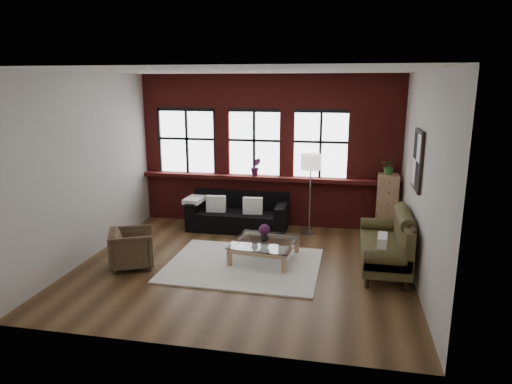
% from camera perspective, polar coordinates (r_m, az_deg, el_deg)
% --- Properties ---
extents(floor, '(5.50, 5.50, 0.00)m').
position_cam_1_polar(floor, '(7.83, -1.59, -9.20)').
color(floor, '#452D19').
rests_on(floor, ground).
extents(ceiling, '(5.50, 5.50, 0.00)m').
position_cam_1_polar(ceiling, '(7.22, -1.76, 14.93)').
color(ceiling, white).
rests_on(ceiling, ground).
extents(wall_back, '(5.50, 0.00, 5.50)m').
position_cam_1_polar(wall_back, '(9.77, 1.59, 5.16)').
color(wall_back, '#BCB8AF').
rests_on(wall_back, ground).
extents(wall_front, '(5.50, 0.00, 5.50)m').
position_cam_1_polar(wall_front, '(5.02, -8.01, -3.11)').
color(wall_front, '#BCB8AF').
rests_on(wall_front, ground).
extents(wall_left, '(0.00, 5.00, 5.00)m').
position_cam_1_polar(wall_left, '(8.40, -20.32, 2.93)').
color(wall_left, '#BCB8AF').
rests_on(wall_left, ground).
extents(wall_right, '(0.00, 5.00, 5.00)m').
position_cam_1_polar(wall_right, '(7.27, 19.99, 1.41)').
color(wall_right, '#BCB8AF').
rests_on(wall_right, ground).
extents(brick_backwall, '(5.50, 0.12, 3.20)m').
position_cam_1_polar(brick_backwall, '(9.71, 1.53, 5.11)').
color(brick_backwall, maroon).
rests_on(brick_backwall, floor).
extents(sill_ledge, '(5.50, 0.30, 0.08)m').
position_cam_1_polar(sill_ledge, '(9.73, 1.42, 1.77)').
color(sill_ledge, maroon).
rests_on(sill_ledge, brick_backwall).
extents(window_left, '(1.38, 0.10, 1.50)m').
position_cam_1_polar(window_left, '(10.16, -8.58, 6.19)').
color(window_left, black).
rests_on(window_left, brick_backwall).
extents(window_mid, '(1.38, 0.10, 1.50)m').
position_cam_1_polar(window_mid, '(9.76, -0.20, 6.05)').
color(window_mid, black).
rests_on(window_mid, brick_backwall).
extents(window_right, '(1.38, 0.10, 1.50)m').
position_cam_1_polar(window_right, '(9.58, 8.07, 5.77)').
color(window_right, black).
rests_on(window_right, brick_backwall).
extents(wall_poster, '(0.05, 0.74, 0.94)m').
position_cam_1_polar(wall_poster, '(7.51, 19.59, 3.76)').
color(wall_poster, black).
rests_on(wall_poster, wall_right).
extents(shag_rug, '(2.58, 2.04, 0.03)m').
position_cam_1_polar(shag_rug, '(7.82, -1.60, -9.11)').
color(shag_rug, silver).
rests_on(shag_rug, floor).
extents(dark_sofa, '(2.05, 0.83, 0.74)m').
position_cam_1_polar(dark_sofa, '(9.57, -2.29, -2.56)').
color(dark_sofa, black).
rests_on(dark_sofa, floor).
extents(pillow_a, '(0.41, 0.17, 0.34)m').
position_cam_1_polar(pillow_a, '(9.53, -5.02, -1.48)').
color(pillow_a, white).
rests_on(pillow_a, dark_sofa).
extents(pillow_b, '(0.41, 0.18, 0.34)m').
position_cam_1_polar(pillow_b, '(9.35, -0.41, -1.73)').
color(pillow_b, white).
rests_on(pillow_b, dark_sofa).
extents(vintage_settee, '(0.83, 1.86, 0.99)m').
position_cam_1_polar(vintage_settee, '(7.82, 15.71, -5.85)').
color(vintage_settee, '#3F381D').
rests_on(vintage_settee, floor).
extents(pillow_settee, '(0.18, 0.39, 0.34)m').
position_cam_1_polar(pillow_settee, '(7.25, 15.46, -6.50)').
color(pillow_settee, white).
rests_on(pillow_settee, vintage_settee).
extents(armchair, '(0.93, 0.92, 0.65)m').
position_cam_1_polar(armchair, '(7.95, -15.23, -6.81)').
color(armchair, '#433221').
rests_on(armchair, floor).
extents(coffee_table, '(1.17, 1.17, 0.36)m').
position_cam_1_polar(coffee_table, '(8.00, 1.05, -7.36)').
color(coffee_table, tan).
rests_on(coffee_table, shag_rug).
extents(vase, '(0.21, 0.21, 0.16)m').
position_cam_1_polar(vase, '(7.91, 1.06, -5.61)').
color(vase, '#B2B2B2').
rests_on(vase, coffee_table).
extents(flowers, '(0.20, 0.20, 0.20)m').
position_cam_1_polar(flowers, '(7.87, 1.07, -4.76)').
color(flowers, '#4A193F').
rests_on(flowers, vase).
extents(drawer_chest, '(0.39, 0.39, 1.27)m').
position_cam_1_polar(drawer_chest, '(9.43, 16.03, -1.67)').
color(drawer_chest, tan).
rests_on(drawer_chest, floor).
extents(potted_plant_top, '(0.38, 0.36, 0.34)m').
position_cam_1_polar(potted_plant_top, '(9.26, 16.36, 3.13)').
color(potted_plant_top, '#2D5923').
rests_on(potted_plant_top, drawer_chest).
extents(floor_lamp, '(0.40, 0.40, 1.79)m').
position_cam_1_polar(floor_lamp, '(9.23, 6.79, 0.12)').
color(floor_lamp, '#A5A5A8').
rests_on(floor_lamp, floor).
extents(sill_plant, '(0.26, 0.23, 0.39)m').
position_cam_1_polar(sill_plant, '(9.69, -0.02, 3.16)').
color(sill_plant, '#4A193F').
rests_on(sill_plant, sill_ledge).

